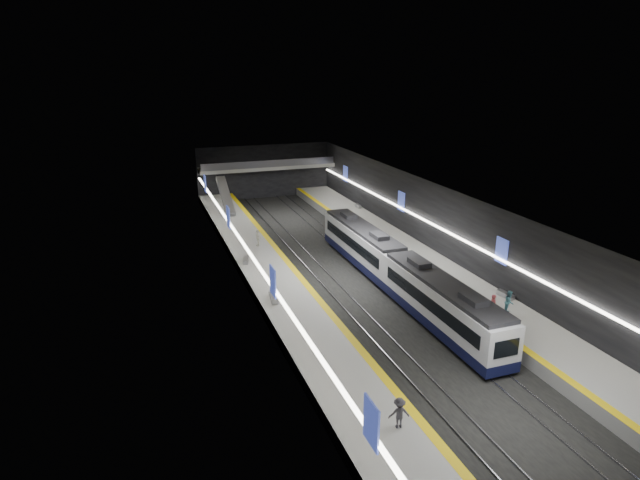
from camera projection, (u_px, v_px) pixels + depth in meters
name	position (u px, v px, depth m)	size (l,w,h in m)	color
ground	(355.00, 281.00, 50.34)	(70.00, 70.00, 0.00)	black
ceiling	(357.00, 198.00, 47.82)	(20.00, 70.00, 0.04)	beige
wall_left	(249.00, 253.00, 45.92)	(0.04, 70.00, 8.00)	black
wall_right	(450.00, 230.00, 52.25)	(0.04, 70.00, 8.00)	black
wall_back	(264.00, 171.00, 80.40)	(20.00, 0.04, 8.00)	black
platform_left	(278.00, 287.00, 47.81)	(5.00, 70.00, 1.00)	slate
tile_surface_left	(278.00, 281.00, 47.65)	(5.00, 70.00, 0.02)	#A1A19C
tactile_strip_left	(301.00, 278.00, 48.35)	(0.60, 70.00, 0.02)	yellow
platform_right	(425.00, 266.00, 52.56)	(5.00, 70.00, 1.00)	slate
tile_surface_right	(425.00, 261.00, 52.40)	(5.00, 70.00, 0.02)	#A1A19C
tactile_strip_right	(405.00, 264.00, 51.70)	(0.60, 70.00, 0.02)	yellow
rails	(355.00, 280.00, 50.32)	(6.52, 70.00, 0.12)	gray
train	(397.00, 269.00, 47.27)	(2.69, 30.04, 3.60)	black
ad_posters	(351.00, 232.00, 49.82)	(19.94, 53.50, 2.20)	#3848A9
cove_light_left	(251.00, 255.00, 46.05)	(0.25, 68.60, 0.12)	white
cove_light_right	(448.00, 232.00, 52.25)	(0.25, 68.60, 0.12)	white
mezzanine_bridge	(268.00, 167.00, 78.22)	(20.00, 3.00, 1.50)	gray
escalator	(226.00, 196.00, 70.33)	(1.20, 8.00, 0.60)	#99999E
bench_left_near	(274.00, 297.00, 43.82)	(0.55, 1.97, 0.48)	#99999E
bench_left_far	(246.00, 260.00, 52.24)	(0.49, 1.78, 0.44)	#99999E
bench_right_near	(506.00, 295.00, 44.37)	(0.47, 1.68, 0.41)	#99999E
bench_right_far	(358.00, 206.00, 72.03)	(0.46, 1.65, 0.40)	#99999E
passenger_right_a	(493.00, 306.00, 40.53)	(0.70, 0.46, 1.92)	#BB464D
passenger_right_b	(509.00, 302.00, 41.39)	(0.89, 0.69, 1.83)	teal
passenger_left_a	(258.00, 238.00, 56.62)	(1.05, 0.44, 1.80)	silver
passenger_left_b	(399.00, 413.00, 28.30)	(1.13, 0.65, 1.76)	#3A3940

